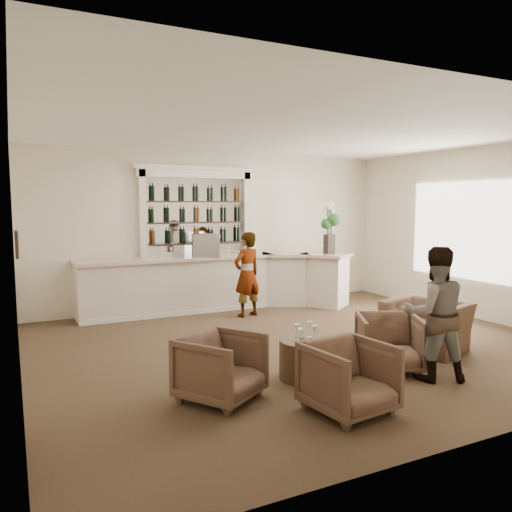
{
  "coord_description": "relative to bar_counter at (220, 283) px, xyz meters",
  "views": [
    {
      "loc": [
        -4.03,
        -6.58,
        2.22
      ],
      "look_at": [
        -0.35,
        0.9,
        1.34
      ],
      "focal_mm": 35.0,
      "sensor_mm": 36.0,
      "label": 1
    }
  ],
  "objects": [
    {
      "name": "wine_glass_bar_right",
      "position": [
        0.23,
        0.06,
        0.67
      ],
      "size": [
        0.07,
        0.07,
        0.21
      ],
      "primitive_type": null,
      "color": "white",
      "rests_on": "bar_counter"
    },
    {
      "name": "armchair_right",
      "position": [
        0.6,
        -4.53,
        -0.2
      ],
      "size": [
        1.09,
        1.1,
        0.75
      ],
      "primitive_type": "imported",
      "rotation": [
        0.0,
        0.0,
        -0.5
      ],
      "color": "brown",
      "rests_on": "ground"
    },
    {
      "name": "armchair_far",
      "position": [
        1.76,
        -4.04,
        -0.21
      ],
      "size": [
        1.3,
        1.39,
        0.74
      ],
      "primitive_type": "imported",
      "rotation": [
        0.0,
        0.0,
        -1.24
      ],
      "color": "brown",
      "rests_on": "ground"
    },
    {
      "name": "wine_glass_tbl_c",
      "position": [
        -0.53,
        -4.46,
        0.03
      ],
      "size": [
        0.07,
        0.07,
        0.21
      ],
      "primitive_type": null,
      "color": "white",
      "rests_on": "cocktail_table"
    },
    {
      "name": "sommelier",
      "position": [
        0.26,
        -0.8,
        0.26
      ],
      "size": [
        0.69,
        0.54,
        1.67
      ],
      "primitive_type": "imported",
      "rotation": [
        0.0,
        0.0,
        3.39
      ],
      "color": "gray",
      "rests_on": "ground"
    },
    {
      "name": "bar_counter",
      "position": [
        0.0,
        0.0,
        0.0
      ],
      "size": [
        5.72,
        1.8,
        1.14
      ],
      "color": "white",
      "rests_on": "ground"
    },
    {
      "name": "guest",
      "position": [
        0.85,
        -5.06,
        0.27
      ],
      "size": [
        1.02,
        0.93,
        1.69
      ],
      "primitive_type": "imported",
      "rotation": [
        0.0,
        0.0,
        2.7
      ],
      "color": "gray",
      "rests_on": "ground"
    },
    {
      "name": "espresso_machine",
      "position": [
        -0.32,
        -0.04,
        0.8
      ],
      "size": [
        0.62,
        0.56,
        0.46
      ],
      "primitive_type": "cube",
      "rotation": [
        0.0,
        0.0,
        -0.25
      ],
      "color": "silver",
      "rests_on": "bar_counter"
    },
    {
      "name": "wine_glass_tbl_b",
      "position": [
        -0.47,
        -4.25,
        0.03
      ],
      "size": [
        0.07,
        0.07,
        0.21
      ],
      "primitive_type": null,
      "color": "white",
      "rests_on": "cocktail_table"
    },
    {
      "name": "wine_glass_tbl_a",
      "position": [
        -0.69,
        -4.3,
        0.03
      ],
      "size": [
        0.07,
        0.07,
        0.21
      ],
      "primitive_type": null,
      "color": "white",
      "rests_on": "cocktail_table"
    },
    {
      "name": "cocktail_table",
      "position": [
        -0.57,
        -4.33,
        -0.32
      ],
      "size": [
        0.68,
        0.68,
        0.5
      ],
      "primitive_type": "cylinder",
      "color": "#47351F",
      "rests_on": "ground"
    },
    {
      "name": "napkin_holder",
      "position": [
        -0.59,
        -4.19,
        -0.01
      ],
      "size": [
        0.08,
        0.08,
        0.12
      ],
      "primitive_type": "cube",
      "color": "white",
      "rests_on": "cocktail_table"
    },
    {
      "name": "armchair_left",
      "position": [
        -1.81,
        -4.51,
        -0.19
      ],
      "size": [
        1.14,
        1.15,
        0.76
      ],
      "primitive_type": "imported",
      "rotation": [
        0.0,
        0.0,
        0.59
      ],
      "color": "brown",
      "rests_on": "ground"
    },
    {
      "name": "armchair_center",
      "position": [
        -0.72,
        -5.42,
        -0.19
      ],
      "size": [
        0.91,
        0.93,
        0.76
      ],
      "primitive_type": "imported",
      "rotation": [
        0.0,
        0.0,
        0.12
      ],
      "color": "brown",
      "rests_on": "ground"
    },
    {
      "name": "room_shell",
      "position": [
        0.33,
        -2.29,
        1.77
      ],
      "size": [
        8.04,
        7.02,
        3.32
      ],
      "color": "beige",
      "rests_on": "ground"
    },
    {
      "name": "wine_glass_bar_left",
      "position": [
        -1.02,
        0.04,
        0.67
      ],
      "size": [
        0.07,
        0.07,
        0.21
      ],
      "primitive_type": null,
      "color": "white",
      "rests_on": "bar_counter"
    },
    {
      "name": "flower_vase",
      "position": [
        2.32,
        -0.61,
        1.19
      ],
      "size": [
        0.29,
        0.29,
        1.1
      ],
      "color": "black",
      "rests_on": "bar_counter"
    },
    {
      "name": "back_bar_alcove",
      "position": [
        -0.34,
        0.41,
        1.46
      ],
      "size": [
        2.64,
        0.25,
        3.0
      ],
      "color": "white",
      "rests_on": "ground"
    },
    {
      "name": "ground",
      "position": [
        0.16,
        -3.0,
        -0.57
      ],
      "size": [
        8.0,
        8.0,
        0.0
      ],
      "primitive_type": "plane",
      "color": "brown",
      "rests_on": "ground"
    }
  ]
}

